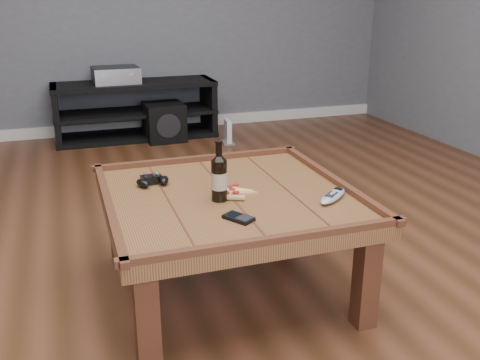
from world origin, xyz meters
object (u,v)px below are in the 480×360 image
object	(u,v)px
coffee_table	(228,207)
game_console	(228,133)
subwoofer	(164,122)
media_console	(136,111)
pizza_slice	(232,192)
game_controller	(153,180)
smartphone	(239,218)
remote_control	(333,196)
av_receiver	(116,75)
beer_bottle	(219,177)

from	to	relation	value
coffee_table	game_console	bearing A→B (deg)	72.71
subwoofer	game_console	distance (m)	0.57
media_console	pizza_slice	world-z (taller)	media_console
game_controller	game_console	distance (m)	2.35
smartphone	subwoofer	xyz separation A→B (m)	(0.26, 2.84, -0.29)
subwoofer	pizza_slice	bearing A→B (deg)	-96.81
media_console	game_controller	xyz separation A→B (m)	(-0.28, -2.54, 0.22)
media_console	game_controller	distance (m)	2.56
smartphone	game_console	xyz separation A→B (m)	(0.76, 2.57, -0.36)
remote_control	av_receiver	distance (m)	2.99
game_controller	av_receiver	distance (m)	2.54
pizza_slice	av_receiver	xyz separation A→B (m)	(-0.16, 2.75, 0.11)
smartphone	remote_control	world-z (taller)	remote_control
beer_bottle	subwoofer	size ratio (longest dim) A/B	0.72
beer_bottle	subwoofer	bearing A→B (deg)	84.05
subwoofer	beer_bottle	bearing A→B (deg)	-98.17
remote_control	game_console	distance (m)	2.54
smartphone	game_console	bearing A→B (deg)	41.06
beer_bottle	game_controller	size ratio (longest dim) A/B	1.55
pizza_slice	game_controller	bearing A→B (deg)	167.94
smartphone	av_receiver	size ratio (longest dim) A/B	0.32
pizza_slice	av_receiver	distance (m)	2.76
remote_control	game_controller	bearing A→B (deg)	-160.64
av_receiver	game_console	bearing A→B (deg)	-29.25
remote_control	coffee_table	bearing A→B (deg)	-155.83
pizza_slice	subwoofer	xyz separation A→B (m)	(0.21, 2.59, -0.29)
av_receiver	subwoofer	xyz separation A→B (m)	(0.37, -0.16, -0.40)
smartphone	media_console	bearing A→B (deg)	56.73
game_controller	media_console	bearing A→B (deg)	78.10
av_receiver	subwoofer	world-z (taller)	av_receiver
remote_control	game_console	xyz separation A→B (m)	(0.34, 2.49, -0.37)
av_receiver	subwoofer	bearing A→B (deg)	-26.08
pizza_slice	beer_bottle	bearing A→B (deg)	-118.45
game_console	av_receiver	bearing A→B (deg)	159.41
pizza_slice	remote_control	distance (m)	0.41
coffee_table	subwoofer	size ratio (longest dim) A/B	3.01
media_console	pizza_slice	distance (m)	2.76
beer_bottle	game_controller	distance (m)	0.36
coffee_table	remote_control	bearing A→B (deg)	-26.61
av_receiver	game_console	xyz separation A→B (m)	(0.87, -0.44, -0.47)
media_console	smartphone	bearing A→B (deg)	-90.82
coffee_table	remote_control	world-z (taller)	remote_control
game_console	remote_control	bearing A→B (deg)	-91.28
media_console	av_receiver	world-z (taller)	av_receiver
smartphone	subwoofer	size ratio (longest dim) A/B	0.37
beer_bottle	pizza_slice	world-z (taller)	beer_bottle
game_controller	beer_bottle	bearing A→B (deg)	-55.62
beer_bottle	subwoofer	distance (m)	2.68
game_controller	av_receiver	size ratio (longest dim) A/B	0.40
media_console	pizza_slice	size ratio (longest dim) A/B	5.48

